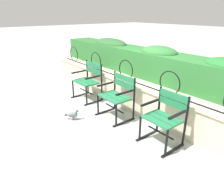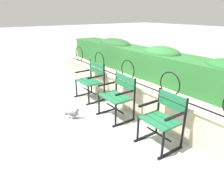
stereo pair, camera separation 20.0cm
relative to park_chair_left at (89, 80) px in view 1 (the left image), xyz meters
The scene contains 8 objects.
ground_plane 1.39m from the park_chair_left, 17.89° to the right, with size 60.00×60.00×0.00m, color #ADADA8.
stone_wall 1.33m from the park_chair_left, 19.46° to the left, with size 6.52×0.41×0.63m.
iron_arch_fence 1.07m from the park_chair_left, 20.98° to the left, with size 6.00×0.02×0.42m.
hedge_row 1.62m from the park_chair_left, 37.78° to the left, with size 6.39×0.67×0.69m.
park_chair_left is the anchor object (origin of this frame).
park_chair_centre 1.14m from the park_chair_left, ahead, with size 0.64×0.53×0.85m.
park_chair_right 2.27m from the park_chair_left, ahead, with size 0.57×0.53×0.83m.
pigeon_near_chairs 1.16m from the park_chair_left, 49.82° to the right, with size 0.23×0.24×0.22m.
Camera 1 is at (2.71, -2.05, 1.95)m, focal length 32.84 mm.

